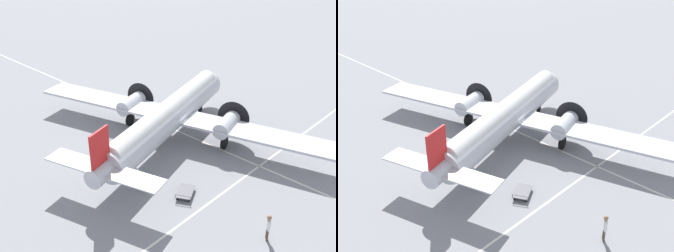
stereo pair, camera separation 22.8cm
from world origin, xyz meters
TOP-DOWN VIEW (x-y plane):
  - ground_plane at (0.00, 0.00)m, footprint 300.00×300.00m
  - apron_line_eastwest at (0.00, -2.07)m, footprint 120.00×0.16m
  - apron_line_northsouth at (-7.62, 0.00)m, footprint 0.16×120.00m
  - airliner_main at (0.10, -0.35)m, footprint 26.36×20.04m
  - crew_foreground at (-12.26, 4.56)m, footprint 0.42×0.51m
  - passenger_boarding at (-2.68, 6.32)m, footprint 0.37×0.58m
  - suitcase_near_door at (-3.42, 6.07)m, footprint 0.46×0.19m
  - baggage_cart at (-5.87, 4.56)m, footprint 1.74×2.03m

SIDE VIEW (x-z plane):
  - ground_plane at x=0.00m, z-range 0.00..0.00m
  - apron_line_eastwest at x=0.00m, z-range 0.00..0.01m
  - apron_line_northsouth at x=-7.62m, z-range 0.00..0.01m
  - baggage_cart at x=-5.87m, z-range -0.01..0.55m
  - suitcase_near_door at x=-3.42m, z-range -0.02..0.62m
  - crew_foreground at x=-12.26m, z-range 0.20..2.00m
  - passenger_boarding at x=-2.68m, z-range 0.21..2.06m
  - airliner_main at x=0.10m, z-range -0.31..5.15m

